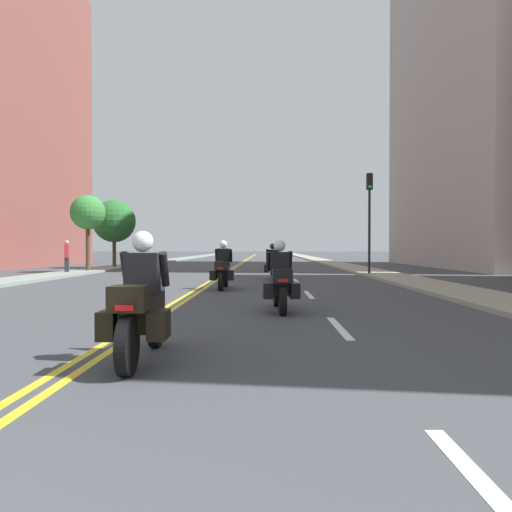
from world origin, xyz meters
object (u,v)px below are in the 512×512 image
motorcycle_0 (141,308)px  motorcycle_2 (223,270)px  motorcycle_3 (273,264)px  pedestrian_0 (67,257)px  motorcycle_1 (280,282)px  street_tree_0 (88,213)px  street_tree_1 (114,221)px  traffic_light_near (369,206)px

motorcycle_0 → motorcycle_2: 10.47m
motorcycle_3 → pedestrian_0: (-10.71, 4.08, 0.26)m
motorcycle_1 → motorcycle_3: (-0.00, 10.86, 0.02)m
motorcycle_1 → pedestrian_0: bearing=122.8°
motorcycle_3 → pedestrian_0: bearing=159.1°
street_tree_0 → street_tree_1: bearing=93.2°
motorcycle_2 → motorcycle_3: 5.47m
motorcycle_0 → street_tree_0: size_ratio=0.51×
motorcycle_0 → motorcycle_3: size_ratio=0.98×
motorcycle_0 → motorcycle_2: motorcycle_2 is taller
motorcycle_3 → street_tree_0: bearing=150.0°
motorcycle_1 → motorcycle_3: 10.86m
motorcycle_2 → traffic_light_near: traffic_light_near is taller
motorcycle_2 → pedestrian_0: (-8.98, 9.27, 0.27)m
motorcycle_3 → pedestrian_0: 11.46m
motorcycle_3 → traffic_light_near: 6.31m
motorcycle_2 → street_tree_1: 19.33m
motorcycle_0 → traffic_light_near: bearing=69.1°
traffic_light_near → street_tree_1: (-15.40, 8.83, -0.28)m
traffic_light_near → motorcycle_0: bearing=-109.6°
motorcycle_0 → motorcycle_1: motorcycle_0 is taller
motorcycle_0 → street_tree_0: 23.33m
motorcycle_0 → motorcycle_1: bearing=68.0°
motorcycle_0 → motorcycle_1: 5.13m
pedestrian_0 → street_tree_1: (0.12, 7.72, 2.26)m
traffic_light_near → motorcycle_2: bearing=-128.7°
traffic_light_near → street_tree_1: bearing=150.2°
traffic_light_near → pedestrian_0: bearing=175.9°
motorcycle_2 → motorcycle_3: motorcycle_2 is taller
pedestrian_0 → street_tree_1: size_ratio=0.38×
motorcycle_0 → traffic_light_near: traffic_light_near is taller
traffic_light_near → motorcycle_3: bearing=-148.4°
street_tree_0 → street_tree_1: (-0.33, 5.88, -0.15)m
traffic_light_near → pedestrian_0: traffic_light_near is taller
street_tree_1 → motorcycle_0: bearing=-72.3°
motorcycle_0 → motorcycle_2: size_ratio=0.99×
street_tree_1 → traffic_light_near: bearing=-29.8°
motorcycle_0 → pedestrian_0: (-8.90, 19.74, 0.26)m
motorcycle_3 → street_tree_1: bearing=131.9°
street_tree_0 → street_tree_1: street_tree_1 is taller
motorcycle_1 → traffic_light_near: 14.91m
motorcycle_1 → street_tree_1: street_tree_1 is taller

